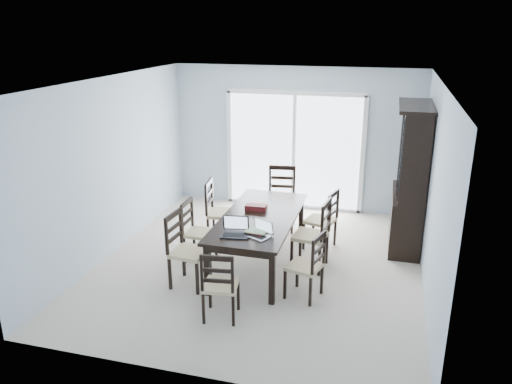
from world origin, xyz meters
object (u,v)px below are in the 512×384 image
(laptop_silver, at_px, (258,233))
(hot_tub, at_px, (290,170))
(chair_right_mid, at_px, (318,227))
(china_hutch, at_px, (410,179))
(chair_right_near, at_px, (311,259))
(game_box, at_px, (256,207))
(dining_table, at_px, (260,221))
(chair_end_far, at_px, (281,191))
(chair_right_far, at_px, (326,214))
(laptop_dark, at_px, (234,232))
(cell_phone, at_px, (245,238))
(chair_left_near, at_px, (182,241))
(chair_left_mid, at_px, (194,224))
(chair_left_far, at_px, (216,205))
(chair_end_near, at_px, (219,279))

(laptop_silver, bearing_deg, hot_tub, 120.20)
(chair_right_mid, bearing_deg, china_hutch, -39.19)
(chair_right_near, relative_size, game_box, 3.34)
(china_hutch, relative_size, hot_tub, 1.20)
(hot_tub, bearing_deg, chair_right_mid, -72.42)
(dining_table, height_order, chair_end_far, chair_end_far)
(chair_right_far, xyz_separation_m, laptop_dark, (-0.97, -1.54, 0.23))
(chair_right_mid, xyz_separation_m, laptop_dark, (-0.94, -0.85, 0.18))
(chair_end_far, height_order, cell_phone, chair_end_far)
(laptop_dark, height_order, game_box, laptop_dark)
(laptop_silver, bearing_deg, china_hutch, 71.00)
(chair_left_near, relative_size, chair_left_mid, 1.11)
(dining_table, xyz_separation_m, laptop_silver, (0.16, -0.71, 0.13))
(chair_left_far, xyz_separation_m, laptop_dark, (0.73, -1.38, 0.20))
(dining_table, bearing_deg, laptop_dark, -99.95)
(chair_left_far, bearing_deg, chair_end_far, 128.36)
(laptop_dark, bearing_deg, laptop_silver, 0.63)
(game_box, bearing_deg, chair_right_mid, -7.20)
(chair_end_far, xyz_separation_m, cell_phone, (0.03, -2.28, 0.12))
(dining_table, relative_size, laptop_dark, 5.96)
(chair_right_mid, bearing_deg, hot_tub, 24.89)
(chair_left_near, distance_m, game_box, 1.26)
(chair_end_near, distance_m, chair_end_far, 3.01)
(chair_left_mid, relative_size, chair_right_near, 1.01)
(china_hutch, relative_size, laptop_silver, 6.10)
(chair_right_near, bearing_deg, chair_right_far, 15.96)
(chair_left_mid, xyz_separation_m, chair_end_near, (0.88, -1.44, -0.01))
(chair_right_near, height_order, chair_right_far, chair_right_far)
(chair_left_mid, height_order, chair_right_mid, chair_right_mid)
(chair_right_near, distance_m, hot_tub, 4.30)
(china_hutch, height_order, chair_end_near, china_hutch)
(chair_left_far, relative_size, chair_right_near, 1.12)
(chair_left_mid, bearing_deg, cell_phone, 55.11)
(game_box, bearing_deg, chair_left_mid, -161.22)
(chair_left_far, bearing_deg, chair_left_near, -5.58)
(dining_table, distance_m, cell_phone, 0.80)
(chair_left_mid, relative_size, chair_right_far, 0.96)
(chair_left_far, bearing_deg, chair_right_far, 88.41)
(laptop_dark, distance_m, game_box, 0.97)
(game_box, bearing_deg, chair_right_far, 31.27)
(cell_phone, bearing_deg, chair_right_near, 13.47)
(chair_left_near, xyz_separation_m, chair_end_near, (0.75, -0.71, -0.07))
(chair_left_mid, relative_size, chair_end_far, 0.86)
(chair_left_far, relative_size, chair_end_far, 0.96)
(chair_end_far, height_order, hot_tub, chair_end_far)
(chair_right_far, distance_m, cell_phone, 1.79)
(chair_left_mid, xyz_separation_m, chair_end_far, (0.95, 1.57, 0.09))
(chair_left_far, bearing_deg, game_box, 54.33)
(cell_phone, bearing_deg, china_hutch, 55.36)
(chair_left_near, bearing_deg, chair_end_far, 164.54)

